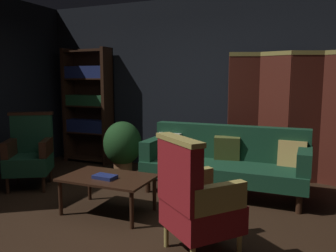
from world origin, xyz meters
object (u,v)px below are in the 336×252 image
folding_screen (289,115)px  bookshelf (88,103)px  velvet_couch (225,159)px  book_navy_cloth (105,177)px  coffee_table (108,181)px  armchair_gilt_accent (196,200)px  armchair_wing_left (30,152)px  potted_plant (123,146)px

folding_screen → bookshelf: (-3.43, -0.08, 0.09)m
velvet_couch → book_navy_cloth: 1.65m
book_navy_cloth → folding_screen: bearing=50.0°
coffee_table → folding_screen: bearing=48.9°
bookshelf → coffee_table: 2.65m
bookshelf → velvet_couch: (2.70, -0.74, -0.62)m
coffee_table → book_navy_cloth: book_navy_cloth is taller
folding_screen → bookshelf: bookshelf is taller
armchair_gilt_accent → armchair_wing_left: same height
potted_plant → book_navy_cloth: 1.45m
potted_plant → folding_screen: bearing=18.4°
coffee_table → potted_plant: (-0.55, 1.26, 0.13)m
velvet_couch → bookshelf: bearing=164.7°
armchair_wing_left → book_navy_cloth: armchair_wing_left is taller
velvet_couch → coffee_table: bearing=-130.8°
armchair_wing_left → coffee_table: bearing=-14.6°
bookshelf → armchair_wing_left: size_ratio=1.97×
armchair_gilt_accent → book_navy_cloth: bearing=160.2°
armchair_wing_left → potted_plant: bearing=41.2°
armchair_gilt_accent → book_navy_cloth: armchair_gilt_accent is taller
potted_plant → coffee_table: bearing=-66.6°
bookshelf → armchair_gilt_accent: size_ratio=1.97×
velvet_couch → potted_plant: 1.60m
bookshelf → armchair_gilt_accent: bookshelf is taller
armchair_gilt_accent → book_navy_cloth: size_ratio=4.14×
bookshelf → velvet_couch: bearing=-15.3°
velvet_couch → coffee_table: 1.61m
coffee_table → book_navy_cloth: (0.01, -0.07, 0.07)m
folding_screen → book_navy_cloth: size_ratio=7.57×
folding_screen → potted_plant: (-2.32, -0.77, -0.48)m
coffee_table → book_navy_cloth: 0.10m
coffee_table → potted_plant: bearing=113.4°
folding_screen → coffee_table: (-1.78, -2.03, -0.61)m
coffee_table → armchair_gilt_accent: (1.20, -0.50, 0.12)m
bookshelf → potted_plant: 1.42m
bookshelf → coffee_table: bearing=-49.8°
velvet_couch → armchair_gilt_accent: (0.15, -1.72, 0.04)m
potted_plant → bookshelf: bearing=148.0°
bookshelf → potted_plant: bookshelf is taller
bookshelf → coffee_table: size_ratio=2.05×
armchair_gilt_accent → armchair_wing_left: (-2.73, 0.90, 0.00)m
velvet_couch → book_navy_cloth: velvet_couch is taller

